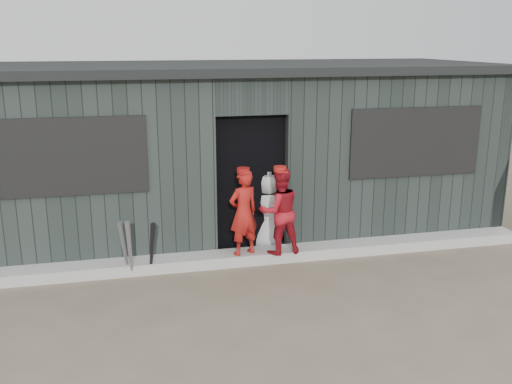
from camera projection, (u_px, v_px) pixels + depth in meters
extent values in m
plane|color=brown|center=(293.00, 322.00, 6.20)|extent=(80.00, 80.00, 0.00)
cube|color=#ABACA6|center=(256.00, 256.00, 7.90)|extent=(8.00, 0.36, 0.15)
cone|color=gray|center=(130.00, 249.00, 7.22)|extent=(0.10, 0.27, 0.81)
cone|color=slate|center=(124.00, 248.00, 7.26)|extent=(0.15, 0.32, 0.80)
cone|color=black|center=(152.00, 249.00, 7.30)|extent=(0.13, 0.32, 0.77)
imported|color=#AF1A15|center=(244.00, 213.00, 7.62)|extent=(0.50, 0.41, 1.18)
imported|color=#A31420|center=(279.00, 211.00, 7.67)|extent=(0.61, 0.50, 1.19)
imported|color=silver|center=(268.00, 212.00, 8.21)|extent=(0.61, 0.45, 1.16)
cube|color=black|center=(232.00, 153.00, 9.19)|extent=(7.60, 2.70, 2.20)
cube|color=#2B3330|center=(82.00, 178.00, 7.37)|extent=(3.50, 0.20, 2.50)
cube|color=#28302D|center=(401.00, 161.00, 8.34)|extent=(3.50, 0.20, 2.50)
cube|color=#262D2B|center=(251.00, 96.00, 7.60)|extent=(1.00, 0.20, 0.50)
cube|color=#2B332F|center=(450.00, 141.00, 10.02)|extent=(0.20, 3.00, 2.50)
cube|color=#2C3432|center=(218.00, 137.00, 10.49)|extent=(8.00, 0.20, 2.50)
cube|color=black|center=(231.00, 67.00, 8.83)|extent=(8.30, 3.30, 0.12)
cube|color=black|center=(67.00, 157.00, 7.14)|extent=(2.00, 0.04, 1.00)
cube|color=black|center=(416.00, 142.00, 8.19)|extent=(2.00, 0.04, 1.00)
cube|color=black|center=(226.00, 158.00, 8.09)|extent=(0.23, 0.23, 0.91)
cube|color=black|center=(245.00, 159.00, 8.30)|extent=(0.22, 0.18, 0.88)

